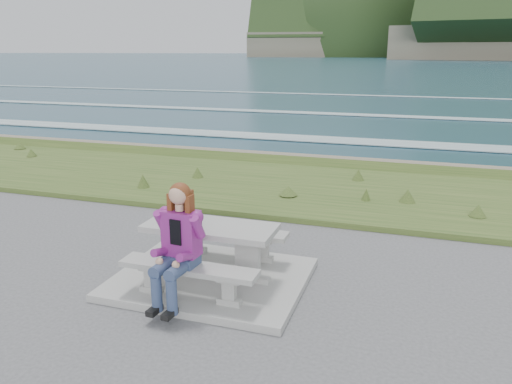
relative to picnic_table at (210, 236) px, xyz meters
The scene contains 8 objects.
concrete_slab 0.63m from the picnic_table, behind, with size 2.60×2.10×0.10m, color #989793.
picnic_table is the anchor object (origin of this frame).
bench_landward 0.74m from the picnic_table, 90.00° to the right, with size 1.80×0.35×0.45m.
bench_seaward 0.74m from the picnic_table, 90.00° to the left, with size 1.80×0.35×0.45m.
grass_verge 5.05m from the picnic_table, 90.00° to the left, with size 160.00×4.50×0.22m, color #2D491B.
shore_drop 7.93m from the picnic_table, 90.00° to the left, with size 160.00×0.80×2.20m, color #655B4C.
ocean 25.21m from the picnic_table, 90.00° to the left, with size 1600.00×1600.00×0.09m.
seated_woman 0.85m from the picnic_table, 96.81° to the right, with size 0.49×0.80×1.50m.
Camera 1 is at (2.60, -5.88, 3.13)m, focal length 35.00 mm.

